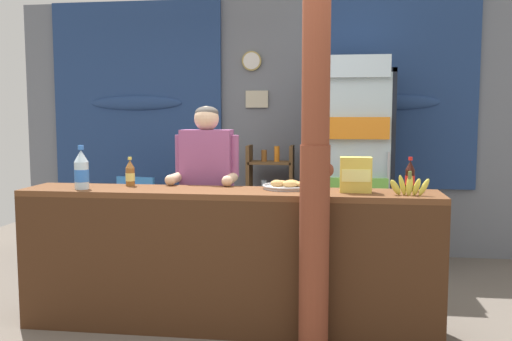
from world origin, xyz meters
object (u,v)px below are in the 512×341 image
plastic_lawn_chair (129,215)px  soda_bottle_iced_tea (130,174)px  banana_bunch (409,186)px  bottle_shelf_rack (270,200)px  stall_counter (225,250)px  soda_bottle_cola (410,176)px  snack_box_instant_noodle (356,175)px  pastry_tray (287,186)px  soda_bottle_water (82,171)px  timber_post (315,154)px  shopkeeper (207,181)px  drink_fridge (355,155)px

plastic_lawn_chair → soda_bottle_iced_tea: soda_bottle_iced_tea is taller
plastic_lawn_chair → banana_bunch: (2.49, -1.63, 0.54)m
bottle_shelf_rack → plastic_lawn_chair: size_ratio=1.37×
stall_counter → banana_bunch: size_ratio=10.71×
soda_bottle_cola → banana_bunch: size_ratio=0.86×
snack_box_instant_noodle → soda_bottle_cola: bearing=20.0°
bottle_shelf_rack → pastry_tray: bearing=-80.1°
soda_bottle_cola → banana_bunch: (-0.03, -0.23, -0.04)m
stall_counter → soda_bottle_water: size_ratio=9.43×
stall_counter → timber_post: size_ratio=1.10×
stall_counter → plastic_lawn_chair: size_ratio=3.34×
pastry_tray → shopkeeper: bearing=152.8°
drink_fridge → bottle_shelf_rack: drink_fridge is taller
bottle_shelf_rack → banana_bunch: 2.35m
soda_bottle_iced_tea → pastry_tray: 1.14m
timber_post → soda_bottle_water: bearing=171.7°
timber_post → banana_bunch: timber_post is taller
timber_post → pastry_tray: bearing=114.9°
stall_counter → soda_bottle_cola: (1.24, 0.24, 0.49)m
stall_counter → bottle_shelf_rack: size_ratio=2.44×
soda_bottle_water → banana_bunch: (2.21, 0.00, -0.07)m
plastic_lawn_chair → soda_bottle_iced_tea: (0.55, -1.43, 0.57)m
soda_bottle_water → soda_bottle_cola: bearing=5.9°
bottle_shelf_rack → soda_bottle_cola: soda_bottle_cola is taller
bottle_shelf_rack → soda_bottle_iced_tea: (-0.82, -1.81, 0.45)m
soda_bottle_water → drink_fridge: bearing=42.7°
shopkeeper → bottle_shelf_rack: bearing=77.5°
bottle_shelf_rack → soda_bottle_cola: (1.15, -1.79, 0.46)m
soda_bottle_water → pastry_tray: 1.43m
drink_fridge → timber_post: bearing=-99.0°
shopkeeper → soda_bottle_iced_tea: (-0.49, -0.33, 0.09)m
timber_post → soda_bottle_iced_tea: 1.43m
timber_post → soda_bottle_cola: (0.63, 0.47, -0.18)m
stall_counter → bottle_shelf_rack: bearing=87.6°
drink_fridge → shopkeeper: (-1.17, -1.25, -0.12)m
soda_bottle_water → soda_bottle_cola: soda_bottle_water is taller
bottle_shelf_rack → soda_bottle_water: (-1.09, -2.02, 0.49)m
timber_post → shopkeeper: bearing=137.8°
shopkeeper → pastry_tray: bearing=-27.2°
stall_counter → snack_box_instant_noodle: (0.87, 0.11, 0.51)m
drink_fridge → bottle_shelf_rack: (-0.84, 0.24, -0.49)m
bottle_shelf_rack → snack_box_instant_noodle: size_ratio=5.01×
bottle_shelf_rack → soda_bottle_iced_tea: 2.04m
drink_fridge → snack_box_instant_noodle: 1.69m
plastic_lawn_chair → banana_bunch: 3.03m
soda_bottle_iced_tea → snack_box_instant_noodle: (1.60, -0.11, 0.03)m
bottle_shelf_rack → shopkeeper: shopkeeper is taller
soda_bottle_water → snack_box_instant_noodle: soda_bottle_water is taller
timber_post → drink_fridge: bearing=81.0°
plastic_lawn_chair → soda_bottle_iced_tea: 1.63m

